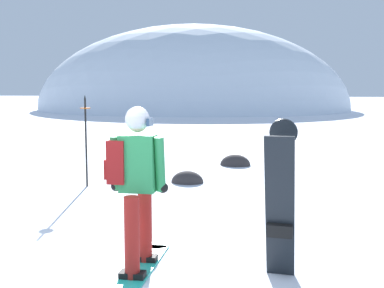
{
  "coord_description": "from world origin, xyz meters",
  "views": [
    {
      "loc": [
        2.34,
        -3.83,
        1.87
      ],
      "look_at": [
        0.2,
        3.59,
        1.0
      ],
      "focal_mm": 44.22,
      "sensor_mm": 36.0,
      "label": 1
    }
  ],
  "objects_px": {
    "snowboarder_main": "(135,184)",
    "rock_mid": "(187,182)",
    "piste_marker_near": "(86,134)",
    "rock_dark": "(235,165)",
    "spare_snowboard": "(280,200)"
  },
  "relations": [
    {
      "from": "snowboarder_main",
      "to": "rock_dark",
      "type": "bearing_deg",
      "value": 92.77
    },
    {
      "from": "spare_snowboard",
      "to": "rock_mid",
      "type": "distance_m",
      "value": 5.2
    },
    {
      "from": "snowboarder_main",
      "to": "spare_snowboard",
      "type": "distance_m",
      "value": 1.47
    },
    {
      "from": "rock_dark",
      "to": "piste_marker_near",
      "type": "bearing_deg",
      "value": -123.79
    },
    {
      "from": "rock_dark",
      "to": "rock_mid",
      "type": "distance_m",
      "value": 2.55
    },
    {
      "from": "snowboarder_main",
      "to": "rock_mid",
      "type": "height_order",
      "value": "snowboarder_main"
    },
    {
      "from": "snowboarder_main",
      "to": "rock_mid",
      "type": "relative_size",
      "value": 2.74
    },
    {
      "from": "snowboarder_main",
      "to": "rock_mid",
      "type": "bearing_deg",
      "value": 100.36
    },
    {
      "from": "snowboarder_main",
      "to": "rock_mid",
      "type": "xyz_separation_m",
      "value": [
        -0.87,
        4.73,
        -0.92
      ]
    },
    {
      "from": "snowboarder_main",
      "to": "piste_marker_near",
      "type": "bearing_deg",
      "value": 124.87
    },
    {
      "from": "spare_snowboard",
      "to": "piste_marker_near",
      "type": "bearing_deg",
      "value": 138.39
    },
    {
      "from": "piste_marker_near",
      "to": "rock_mid",
      "type": "distance_m",
      "value": 2.26
    },
    {
      "from": "snowboarder_main",
      "to": "spare_snowboard",
      "type": "height_order",
      "value": "snowboarder_main"
    },
    {
      "from": "spare_snowboard",
      "to": "rock_mid",
      "type": "height_order",
      "value": "spare_snowboard"
    },
    {
      "from": "piste_marker_near",
      "to": "rock_dark",
      "type": "xyz_separation_m",
      "value": [
        2.3,
        3.43,
        -1.03
      ]
    }
  ]
}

